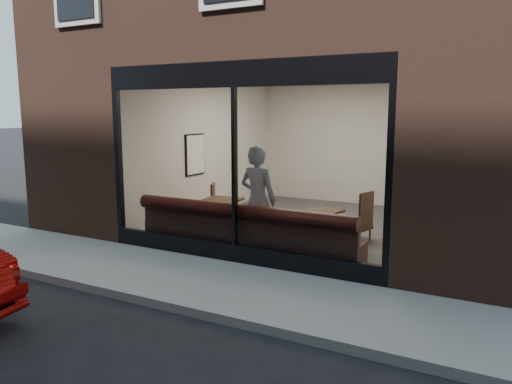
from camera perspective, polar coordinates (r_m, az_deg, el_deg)
The scene contains 22 objects.
ground at distance 6.66m, azimuth -11.69°, elevation -12.46°, with size 120.00×120.00×0.00m, color black.
sidewalk_near at distance 7.40m, azimuth -6.63°, elevation -10.04°, with size 40.00×2.00×0.01m, color gray.
kerb_near at distance 6.60m, azimuth -11.99°, elevation -12.11°, with size 40.00×0.10×0.12m, color gray.
host_building_pier_left at distance 14.92m, azimuth -3.10°, elevation 6.04°, with size 2.50×12.00×3.20m, color brown.
host_building_pier_right at distance 12.72m, azimuth 27.17°, elevation 4.47°, with size 2.50×12.00×3.20m, color brown.
host_building_backfill at distance 16.23m, azimuth 14.07°, elevation 6.04°, with size 5.00×6.00×3.20m, color brown.
cafe_floor at distance 10.78m, azimuth 5.68°, elevation -3.75°, with size 6.00×6.00×0.00m, color #2D2D30.
cafe_ceiling at distance 10.53m, azimuth 5.97°, elevation 13.31°, with size 6.00×6.00×0.00m, color white.
cafe_wall_back at distance 13.34m, azimuth 10.81°, elevation 5.50°, with size 5.00×5.00×0.00m, color silver.
cafe_wall_left at distance 11.72m, azimuth -5.53°, elevation 5.12°, with size 6.00×6.00×0.00m, color silver.
cafe_wall_right at distance 9.85m, azimuth 19.33°, elevation 3.85°, with size 6.00×6.00×0.00m, color silver.
storefront_kick at distance 8.19m, azimuth -2.40°, elevation -6.99°, with size 5.00×0.10×0.30m, color black.
storefront_header at distance 7.88m, azimuth -2.54°, elevation 13.32°, with size 5.00×0.10×0.40m, color black.
storefront_mullion at distance 7.91m, azimuth -2.47°, elevation 2.79°, with size 0.06×0.10×2.50m, color black.
storefront_glass at distance 7.89m, azimuth -2.58°, elevation 2.76°, with size 4.80×4.80×0.00m, color white.
banquette at distance 8.50m, azimuth -1.02°, elevation -5.85°, with size 4.00×0.55×0.45m, color #361313.
person at distance 8.50m, azimuth 0.23°, elevation -0.93°, with size 0.68×0.45×1.87m, color #9AB7CE.
cafe_table_left at distance 9.62m, azimuth -3.98°, elevation -0.94°, with size 0.69×0.69×0.04m, color #301D12.
cafe_table_right at distance 8.64m, azimuth 7.71°, elevation -2.17°, with size 0.56×0.56×0.04m, color #301D12.
cafe_chair_left at distance 10.55m, azimuth -5.93°, elevation -2.82°, with size 0.37×0.37×0.04m, color #301D12.
cafe_chair_right at distance 9.70m, azimuth 11.45°, elevation -4.03°, with size 0.45×0.45×0.04m, color #301D12.
wall_poster at distance 11.25m, azimuth -6.92°, elevation 4.27°, with size 0.02×0.65×0.86m, color white.
Camera 1 is at (4.04, -4.69, 2.45)m, focal length 35.00 mm.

